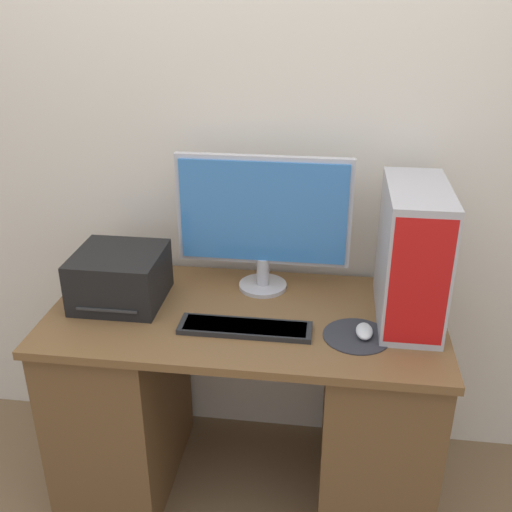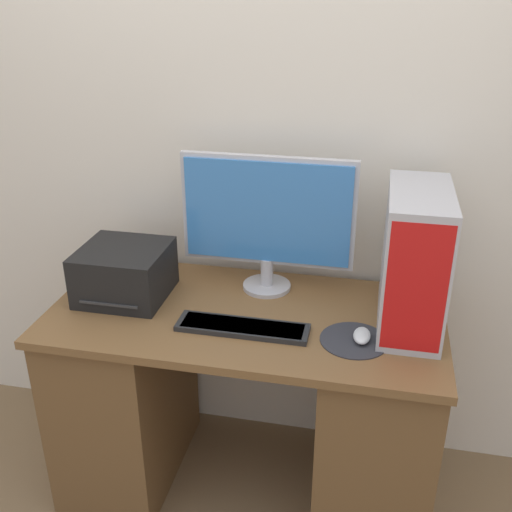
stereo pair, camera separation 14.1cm
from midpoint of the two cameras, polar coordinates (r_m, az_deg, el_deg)
wall_back at (r=2.27m, az=2.93°, el=11.78°), size 6.40×0.05×2.70m
desk at (r=2.33m, az=0.80°, el=-13.63°), size 1.38×0.68×0.80m
monitor at (r=2.16m, az=2.97°, el=3.76°), size 0.63×0.18×0.51m
keyboard at (r=2.01m, az=0.73°, el=-6.83°), size 0.44×0.12×0.02m
mousepad at (r=2.00m, az=11.33°, el=-7.91°), size 0.22×0.22×0.00m
mouse at (r=1.99m, az=12.06°, el=-7.47°), size 0.06×0.10×0.03m
computer_tower at (r=2.03m, az=16.76°, el=-0.38°), size 0.20×0.43×0.47m
printer at (r=2.22m, az=-10.65°, el=-1.58°), size 0.31×0.30×0.19m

